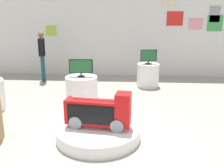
{
  "coord_description": "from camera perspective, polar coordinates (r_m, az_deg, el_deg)",
  "views": [
    {
      "loc": [
        0.33,
        -4.13,
        2.28
      ],
      "look_at": [
        -0.0,
        1.1,
        0.8
      ],
      "focal_mm": 41.53,
      "sensor_mm": 36.0,
      "label": 1
    }
  ],
  "objects": [
    {
      "name": "back_wall_display",
      "position": [
        9.32,
        1.77,
        11.54
      ],
      "size": [
        12.51,
        0.13,
        3.17
      ],
      "color": "silver",
      "rests_on": "ground"
    },
    {
      "name": "ground_plane",
      "position": [
        4.73,
        -0.83,
        -13.02
      ],
      "size": [
        30.0,
        30.0,
        0.0
      ],
      "primitive_type": "plane",
      "color": "#A8A091"
    },
    {
      "name": "main_display_pedestal",
      "position": [
        4.88,
        -3.07,
        -10.63
      ],
      "size": [
        1.55,
        1.55,
        0.22
      ],
      "primitive_type": "cylinder",
      "color": "white",
      "rests_on": "ground"
    },
    {
      "name": "display_pedestal_right_rear",
      "position": [
        8.13,
        7.91,
        1.94
      ],
      "size": [
        0.69,
        0.69,
        0.71
      ],
      "primitive_type": "cylinder",
      "color": "white",
      "rests_on": "ground"
    },
    {
      "name": "tv_on_center_rear",
      "position": [
        6.39,
        -6.87,
        3.72
      ],
      "size": [
        0.58,
        0.19,
        0.44
      ],
      "color": "black",
      "rests_on": "display_pedestal_center_rear"
    },
    {
      "name": "tv_on_right_rear",
      "position": [
        8.01,
        8.07,
        6.05
      ],
      "size": [
        0.51,
        0.22,
        0.44
      ],
      "color": "black",
      "rests_on": "display_pedestal_right_rear"
    },
    {
      "name": "shopper_browsing_near_truck",
      "position": [
        8.9,
        -15.16,
        6.75
      ],
      "size": [
        0.3,
        0.54,
        1.65
      ],
      "color": "#194751",
      "rests_on": "ground"
    },
    {
      "name": "novelty_firetruck_tv",
      "position": [
        4.71,
        -2.9,
        -6.38
      ],
      "size": [
        1.21,
        0.48,
        0.68
      ],
      "color": "gray",
      "rests_on": "main_display_pedestal"
    },
    {
      "name": "display_pedestal_center_rear",
      "position": [
        6.54,
        -6.69,
        -1.42
      ],
      "size": [
        0.8,
        0.8,
        0.71
      ],
      "primitive_type": "cylinder",
      "color": "white",
      "rests_on": "ground"
    }
  ]
}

